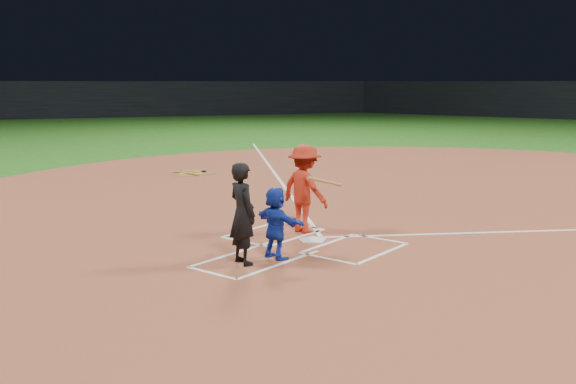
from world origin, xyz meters
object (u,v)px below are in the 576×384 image
Objects in this scene: home_plate at (313,240)px; umpire at (242,213)px; on_deck_circle at (191,173)px; catcher at (276,223)px; batter_at_plate at (305,189)px.

umpire is at bearing 90.27° from home_plate.
on_deck_circle is 11.46m from umpire.
on_deck_circle is 1.33× the size of catcher.
home_plate is 2.22m from umpire.
catcher is 0.70× the size of batter_at_plate.
on_deck_circle is (-8.86, 5.15, -0.00)m from home_plate.
on_deck_circle is at bearing -30.17° from home_plate.
home_plate is at bearing -71.89° from umpire.
batter_at_plate is at bearing -29.33° from on_deck_circle.
home_plate is 1.59m from catcher.
home_plate is 0.47× the size of catcher.
batter_at_plate reaches higher than umpire.
home_plate is at bearing -30.17° from on_deck_circle.
batter_at_plate is (-0.80, 1.93, 0.27)m from catcher.
umpire is 0.96× the size of batter_at_plate.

